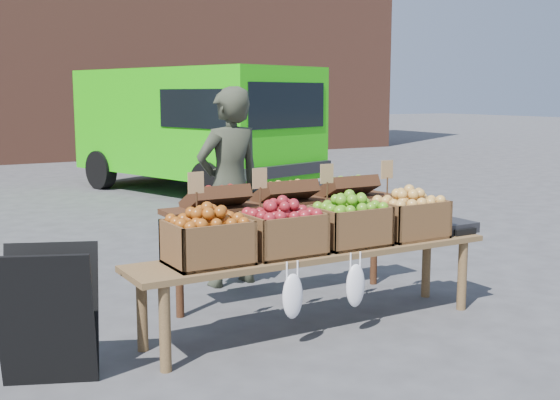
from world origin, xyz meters
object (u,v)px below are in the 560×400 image
back_table (285,236)px  crate_russet_pears (282,233)px  chalkboard_sign (48,315)px  delivery_van (193,131)px  crate_golden_apples (208,242)px  vendor (230,187)px  weighing_scale (450,226)px  crate_green_apples (409,219)px  display_bench (316,289)px  crate_red_apples (349,226)px

back_table → crate_russet_pears: 0.87m
chalkboard_sign → back_table: bearing=43.5°
delivery_van → chalkboard_sign: delivery_van is taller
crate_golden_apples → vendor: bearing=58.5°
weighing_scale → crate_russet_pears: bearing=180.0°
delivery_van → crate_green_apples: bearing=-116.8°
crate_golden_apples → crate_green_apples: 1.65m
back_table → display_bench: back_table is taller
delivery_van → weighing_scale: size_ratio=13.38×
vendor → crate_russet_pears: 1.38m
vendor → back_table: size_ratio=0.81×
chalkboard_sign → crate_russet_pears: bearing=23.9°
vendor → crate_green_apples: 1.59m
chalkboard_sign → weighing_scale: chalkboard_sign is taller
back_table → crate_russet_pears: (-0.45, -0.72, 0.19)m
crate_russet_pears → crate_red_apples: (0.55, 0.00, 0.00)m
weighing_scale → crate_red_apples: bearing=180.0°
delivery_van → crate_russet_pears: delivery_van is taller
back_table → crate_red_apples: size_ratio=4.20×
weighing_scale → chalkboard_sign: bearing=-179.6°
delivery_van → crate_russet_pears: (-2.36, -6.91, -0.31)m
display_bench → crate_green_apples: 0.93m
back_table → crate_red_apples: 0.75m
back_table → chalkboard_sign: bearing=-159.6°
vendor → display_bench: 1.46m
crate_red_apples → crate_green_apples: bearing=0.0°
delivery_van → crate_russet_pears: bearing=-125.4°
back_table → crate_russet_pears: back_table is taller
crate_golden_apples → display_bench: bearing=0.0°
crate_russet_pears → crate_golden_apples: bearing=180.0°
delivery_van → back_table: bearing=-123.7°
crate_green_apples → crate_golden_apples: bearing=180.0°
back_table → weighing_scale: (1.08, -0.72, 0.09)m
crate_red_apples → delivery_van: bearing=75.3°
display_bench → crate_golden_apples: size_ratio=5.40×
crate_russet_pears → delivery_van: bearing=71.1°
crate_green_apples → weighing_scale: bearing=0.0°
crate_red_apples → vendor: bearing=101.6°
weighing_scale → display_bench: bearing=180.0°
vendor → crate_golden_apples: 1.58m
delivery_van → vendor: delivery_van is taller
display_bench → crate_red_apples: crate_red_apples is taller
crate_golden_apples → chalkboard_sign: bearing=-178.7°
back_table → crate_green_apples: (0.65, -0.72, 0.19)m
delivery_van → weighing_scale: 6.97m
chalkboard_sign → crate_red_apples: size_ratio=1.60×
vendor → back_table: (0.17, -0.63, -0.33)m
vendor → crate_russet_pears: bearing=72.6°
delivery_van → display_bench: size_ratio=1.68×
display_bench → crate_green_apples: (0.82, 0.00, 0.42)m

